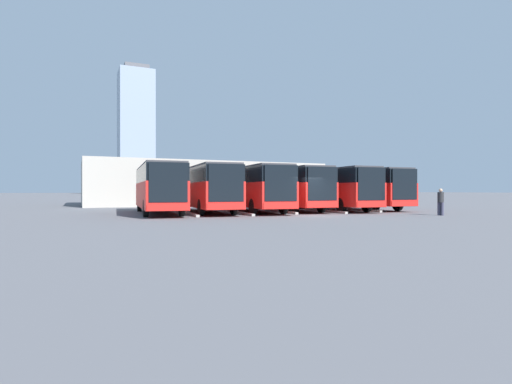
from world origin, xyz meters
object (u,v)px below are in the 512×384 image
at_px(bus_0, 361,188).
at_px(bus_5, 158,187).
at_px(bus_2, 289,188).
at_px(pedestrian, 441,201).
at_px(bus_3, 252,187).
at_px(bus_1, 331,188).
at_px(bus_4, 206,187).

bearing_deg(bus_0, bus_5, 3.32).
xyz_separation_m(bus_2, pedestrian, (-6.05, 9.53, -0.93)).
xyz_separation_m(bus_2, bus_3, (3.47, 0.55, 0.00)).
height_order(bus_3, bus_5, same).
height_order(bus_1, bus_2, same).
xyz_separation_m(bus_4, bus_5, (3.47, -0.10, 0.00)).
relative_size(bus_4, pedestrian, 6.48).
bearing_deg(bus_3, bus_0, -174.44).
distance_m(bus_3, bus_4, 3.50).
relative_size(bus_2, bus_5, 1.00).
bearing_deg(bus_5, bus_0, -176.68).
distance_m(bus_1, bus_3, 6.95).
height_order(bus_0, bus_3, same).
bearing_deg(bus_4, pedestrian, 148.71).
bearing_deg(bus_3, bus_4, -3.09).
relative_size(bus_0, bus_1, 1.00).
height_order(bus_1, bus_3, same).
xyz_separation_m(bus_0, bus_2, (6.94, -0.41, 0.00)).
relative_size(bus_4, bus_5, 1.00).
bearing_deg(bus_4, bus_5, 3.08).
relative_size(bus_0, bus_3, 1.00).
bearing_deg(bus_0, bus_1, 12.06).
bearing_deg(bus_3, bus_5, -0.02).
bearing_deg(pedestrian, bus_0, -22.33).
height_order(bus_4, pedestrian, bus_4).
bearing_deg(pedestrian, bus_1, -0.19).
bearing_deg(bus_0, bus_3, 5.56).
height_order(bus_0, pedestrian, bus_0).
height_order(bus_1, bus_5, same).
bearing_deg(bus_2, bus_5, 4.61).
distance_m(bus_1, pedestrian, 9.10).
distance_m(bus_0, bus_3, 10.41).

